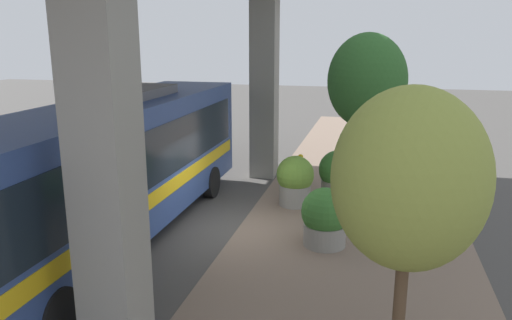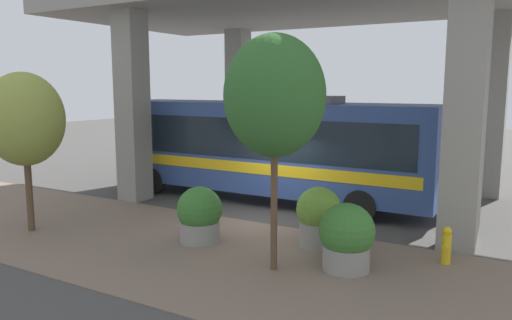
% 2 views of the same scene
% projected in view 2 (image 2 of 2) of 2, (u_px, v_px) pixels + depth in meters
% --- Properties ---
extents(ground_plane, '(80.00, 80.00, 0.00)m').
position_uv_depth(ground_plane, '(260.00, 223.00, 14.94)').
color(ground_plane, '#474442').
rests_on(ground_plane, ground).
extents(sidewalk_strip, '(6.00, 40.00, 0.02)m').
position_uv_depth(sidewalk_strip, '(200.00, 251.00, 12.38)').
color(sidewalk_strip, '#7A6656').
rests_on(sidewalk_strip, ground).
extents(overpass, '(9.40, 18.95, 7.26)m').
position_uv_depth(overpass, '(317.00, 20.00, 17.42)').
color(overpass, gray).
rests_on(overpass, ground).
extents(bus, '(2.60, 12.07, 3.75)m').
position_uv_depth(bus, '(265.00, 144.00, 17.65)').
color(bus, '#334C8C').
rests_on(bus, ground).
extents(fire_hydrant, '(0.44, 0.21, 0.90)m').
position_uv_depth(fire_hydrant, '(446.00, 245.00, 11.43)').
color(fire_hydrant, gold).
rests_on(fire_hydrant, ground).
extents(planter_front, '(1.15, 1.15, 1.56)m').
position_uv_depth(planter_front, '(319.00, 217.00, 12.64)').
color(planter_front, gray).
rests_on(planter_front, ground).
extents(planter_middle, '(1.24, 1.24, 1.53)m').
position_uv_depth(planter_middle, '(347.00, 238.00, 11.03)').
color(planter_middle, gray).
rests_on(planter_middle, ground).
extents(planter_back, '(1.19, 1.19, 1.49)m').
position_uv_depth(planter_back, '(200.00, 215.00, 13.02)').
color(planter_back, gray).
rests_on(planter_back, ground).
extents(street_tree_near, '(2.19, 2.19, 5.18)m').
position_uv_depth(street_tree_near, '(275.00, 96.00, 10.59)').
color(street_tree_near, brown).
rests_on(street_tree_near, ground).
extents(street_tree_far, '(2.15, 2.15, 4.46)m').
position_uv_depth(street_tree_far, '(24.00, 120.00, 13.68)').
color(street_tree_far, brown).
rests_on(street_tree_far, ground).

